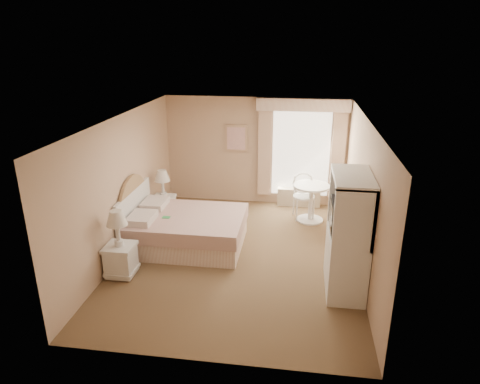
% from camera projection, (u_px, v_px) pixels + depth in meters
% --- Properties ---
extents(room, '(4.21, 5.51, 2.51)m').
position_uv_depth(room, '(239.00, 191.00, 7.40)').
color(room, brown).
rests_on(room, ground).
extents(window, '(2.05, 0.22, 2.51)m').
position_uv_depth(window, '(301.00, 150.00, 9.70)').
color(window, white).
rests_on(window, room).
extents(framed_art, '(0.52, 0.04, 0.62)m').
position_uv_depth(framed_art, '(236.00, 138.00, 9.88)').
color(framed_art, tan).
rests_on(framed_art, room).
extents(bed, '(2.12, 1.64, 1.45)m').
position_uv_depth(bed, '(182.00, 228.00, 8.11)').
color(bed, tan).
rests_on(bed, room).
extents(nightstand_near, '(0.47, 0.47, 1.15)m').
position_uv_depth(nightstand_near, '(120.00, 252.00, 7.04)').
color(nightstand_near, white).
rests_on(nightstand_near, room).
extents(nightstand_far, '(0.46, 0.46, 1.11)m').
position_uv_depth(nightstand_far, '(164.00, 201.00, 9.23)').
color(nightstand_far, white).
rests_on(nightstand_far, room).
extents(round_table, '(0.77, 0.77, 0.81)m').
position_uv_depth(round_table, '(311.00, 197.00, 9.13)').
color(round_table, silver).
rests_on(round_table, room).
extents(cafe_chair, '(0.56, 0.56, 0.98)m').
position_uv_depth(cafe_chair, '(303.00, 192.00, 9.33)').
color(cafe_chair, silver).
rests_on(cafe_chair, room).
extents(armoire, '(0.57, 1.14, 1.89)m').
position_uv_depth(armoire, '(348.00, 243.00, 6.56)').
color(armoire, white).
rests_on(armoire, room).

